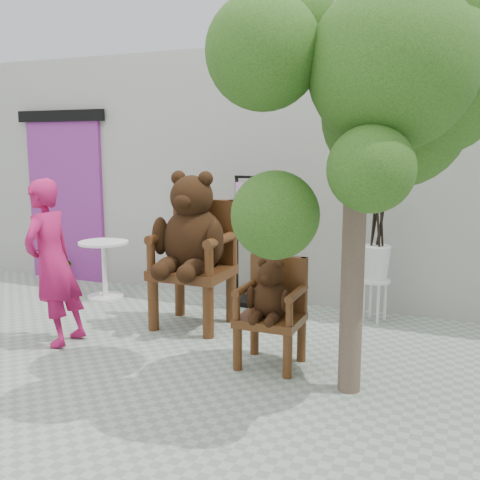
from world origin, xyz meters
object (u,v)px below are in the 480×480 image
Objects in this scene: cafe_table at (104,263)px; stool_bucket at (376,262)px; chair_big at (193,240)px; tree at (392,76)px; chair_small at (272,301)px; person at (53,263)px; display_stand at (250,256)px.

stool_bucket is at bearing 6.15° from cafe_table.
chair_big is 1.11× the size of stool_bucket.
cafe_table is 0.22× the size of tree.
chair_big is 2.28× the size of cafe_table.
tree is at bearing -79.50° from stool_bucket.
stool_bucket is at bearing 27.21° from chair_big.
chair_small is 2.10m from person.
person is at bearing -178.15° from tree.
person reaches higher than stool_bucket.
chair_small is at bearing -32.15° from chair_big.
display_stand reaches higher than stool_bucket.
person is (-0.97, -0.97, -0.13)m from chair_big.
chair_big is 1.04× the size of person.
chair_small is 1.31× the size of cafe_table.
cafe_table is at bearing -162.87° from person.
person reaches higher than chair_small.
tree is at bearing 89.60° from person.
person is at bearing -135.24° from chair_big.
cafe_table is 1.81m from display_stand.
display_stand is 3.10m from tree.
display_stand is at bearing 177.02° from stool_bucket.
chair_big is 1.35m from chair_small.
display_stand is (1.75, 0.42, 0.14)m from cafe_table.
chair_big is at bearing -152.79° from stool_bucket.
chair_big is 1.73× the size of chair_small.
chair_big is 0.50× the size of tree.
chair_big is 2.64m from tree.
stool_bucket is (2.69, 1.85, -0.13)m from person.
chair_big is at bearing 147.85° from chair_small.
tree is (3.54, -1.40, 1.90)m from cafe_table.
chair_big is 1.94m from stool_bucket.
chair_big is at bearing 132.51° from person.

